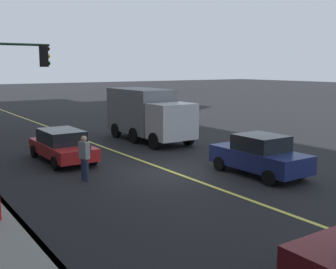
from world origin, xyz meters
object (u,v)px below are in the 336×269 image
at_px(car_navy, 259,155).
at_px(pedestrian_with_backpack, 85,154).
at_px(truck_gray, 147,113).
at_px(car_red, 62,145).

xyz_separation_m(car_navy, pedestrian_with_backpack, (3.14, 6.26, 0.22)).
relative_size(truck_gray, pedestrian_with_backpack, 3.72).
height_order(car_navy, pedestrian_with_backpack, pedestrian_with_backpack).
height_order(truck_gray, pedestrian_with_backpack, truck_gray).
relative_size(car_navy, truck_gray, 0.64).
bearing_deg(car_navy, truck_gray, -2.62).
distance_m(car_red, pedestrian_with_backpack, 3.87).
bearing_deg(pedestrian_with_backpack, car_red, -6.93).
distance_m(truck_gray, pedestrian_with_backpack, 9.29).
bearing_deg(truck_gray, pedestrian_with_backpack, 133.74).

